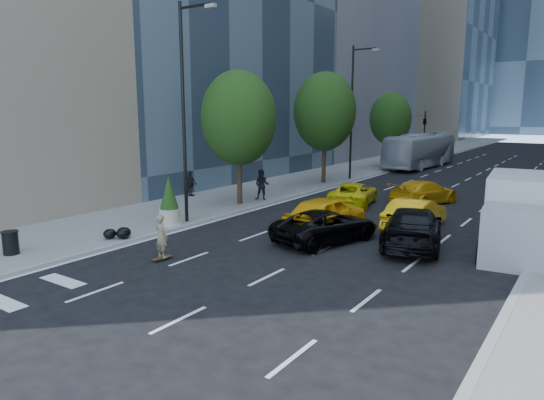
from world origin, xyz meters
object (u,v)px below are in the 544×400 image
Objects in this scene: skateboarder at (161,239)px; box_truck at (517,213)px; black_sedan_mercedes at (412,227)px; planter_shrub at (169,202)px; trash_can at (11,243)px; black_sedan_lincoln at (326,226)px; city_bus at (420,150)px.

skateboarder is 13.52m from box_truck.
planter_shrub reaches higher than black_sedan_mercedes.
skateboarder is at bearing -47.15° from planter_shrub.
box_truck is 7.50× the size of trash_can.
skateboarder is at bearing 31.65° from trash_can.
black_sedan_mercedes is 0.87× the size of box_truck.
black_sedan_lincoln is at bearing 7.66° from black_sedan_mercedes.
skateboarder reaches higher than black_sedan_lincoln.
city_bus is 37.70m from trash_can.
trash_can is 0.36× the size of planter_shrub.
black_sedan_lincoln is 7.40m from planter_shrub.
trash_can is (-3.20, -37.55, -1.08)m from city_bus.
black_sedan_lincoln is 2.11× the size of planter_shrub.
trash_can is (-11.68, -9.97, -0.22)m from black_sedan_mercedes.
city_bus reaches higher than skateboarder.
skateboarder is 0.29× the size of black_sedan_mercedes.
city_bus is at bearing -63.23° from black_sedan_lincoln.
planter_shrub reaches higher than black_sedan_lincoln.
black_sedan_lincoln is at bearing -76.61° from city_bus.
box_truck is (11.97, -25.93, -0.18)m from city_bus.
black_sedan_mercedes reaches higher than trash_can.
black_sedan_lincoln is at bearing 15.73° from planter_shrub.
box_truck is at bearing 37.44° from trash_can.
skateboarder is at bearing -146.46° from box_truck.
city_bus is 28.56m from box_truck.
trash_can is (-15.17, -11.62, -0.90)m from box_truck.
box_truck is at bearing -170.05° from black_sedan_mercedes.
planter_shrub reaches higher than trash_can.
black_sedan_mercedes is 15.36m from trash_can.
box_truck reaches higher than skateboarder.
black_sedan_mercedes is at bearing -69.90° from city_bus.
black_sedan_mercedes is 6.51× the size of trash_can.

